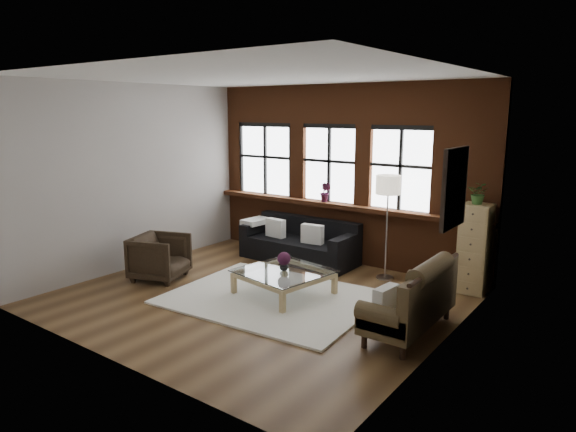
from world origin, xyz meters
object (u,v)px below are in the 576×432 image
Objects in this scene: dark_sofa at (299,240)px; armchair at (160,257)px; vase at (284,266)px; coffee_table at (284,283)px; drawer_chest at (475,249)px; floor_lamp at (387,223)px; vintage_settee at (409,299)px.

dark_sofa is 2.66× the size of armchair.
vase is (0.85, -1.61, 0.07)m from dark_sofa.
drawer_chest reaches higher than coffee_table.
coffee_table is at bearing -62.06° from dark_sofa.
vintage_settee is at bearing -56.53° from floor_lamp.
dark_sofa is at bearing 117.94° from vase.
floor_lamp reaches higher than dark_sofa.
vintage_settee is at bearing -95.55° from drawer_chest.
armchair is at bearing -164.40° from coffee_table.
drawer_chest is 0.73× the size of floor_lamp.
coffee_table is at bearing -118.65° from floor_lamp.
vase is (2.11, 0.59, 0.09)m from armchair.
armchair reaches higher than coffee_table.
coffee_table is (2.11, 0.59, -0.18)m from armchair.
floor_lamp is at bearing 61.35° from vase.
floor_lamp reaches higher than drawer_chest.
drawer_chest is at bearing 8.80° from floor_lamp.
vase is 2.90m from drawer_chest.
dark_sofa is at bearing 117.94° from coffee_table.
floor_lamp is (1.74, 0.01, 0.54)m from dark_sofa.
vase is (-2.05, 0.15, 0.02)m from vintage_settee.
vintage_settee is 4.18m from armchair.
armchair is at bearing -173.94° from vintage_settee.
vintage_settee is at bearing -31.14° from dark_sofa.
dark_sofa is 1.82m from vase.
dark_sofa is 15.17× the size of vase.
vintage_settee reaches higher than coffee_table.
coffee_table is 0.87× the size of drawer_chest.
drawer_chest is (4.35, 2.42, 0.31)m from armchair.
coffee_table is at bearing -116.57° from vase.
vintage_settee is 2.06m from vase.
floor_lamp is (0.88, 1.62, 0.74)m from coffee_table.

